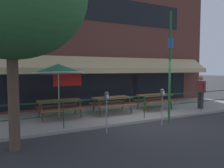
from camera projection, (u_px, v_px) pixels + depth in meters
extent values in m
plane|color=#2D2D30|center=(149.00, 122.00, 8.98)|extent=(120.00, 120.00, 0.00)
cube|color=gray|center=(124.00, 112.00, 10.75)|extent=(15.00, 4.00, 0.10)
cube|color=brown|center=(104.00, 40.00, 12.49)|extent=(15.00, 0.50, 7.66)
cube|color=black|center=(106.00, 9.00, 12.14)|extent=(10.50, 0.02, 1.40)
cube|color=black|center=(106.00, 84.00, 12.42)|extent=(12.00, 0.02, 2.30)
cube|color=red|center=(68.00, 79.00, 11.35)|extent=(1.50, 0.02, 0.70)
cube|color=tan|center=(111.00, 63.00, 11.87)|extent=(13.80, 0.92, 0.70)
cube|color=tan|center=(115.00, 71.00, 11.44)|extent=(13.80, 0.08, 0.28)
cylinder|color=#194723|center=(64.00, 115.00, 7.63)|extent=(0.04, 0.04, 0.95)
cylinder|color=#194723|center=(144.00, 107.00, 9.21)|extent=(0.04, 0.04, 0.95)
cylinder|color=#194723|center=(201.00, 101.00, 10.79)|extent=(0.04, 0.04, 0.95)
cube|color=#194723|center=(144.00, 96.00, 9.18)|extent=(13.80, 0.04, 0.04)
cube|color=#194723|center=(144.00, 107.00, 9.21)|extent=(13.80, 0.03, 0.03)
cube|color=brown|center=(60.00, 101.00, 9.22)|extent=(1.80, 0.80, 0.05)
cube|color=brown|center=(64.00, 110.00, 8.73)|extent=(1.80, 0.26, 0.04)
cube|color=brown|center=(57.00, 106.00, 9.76)|extent=(1.80, 0.26, 0.04)
cylinder|color=brown|center=(80.00, 109.00, 9.33)|extent=(0.07, 0.30, 0.73)
cylinder|color=brown|center=(76.00, 107.00, 9.90)|extent=(0.07, 0.30, 0.73)
cylinder|color=brown|center=(42.00, 112.00, 8.60)|extent=(0.07, 0.30, 0.73)
cylinder|color=brown|center=(39.00, 110.00, 9.17)|extent=(0.07, 0.30, 0.73)
cube|color=brown|center=(112.00, 98.00, 10.23)|extent=(1.80, 0.80, 0.05)
cube|color=brown|center=(118.00, 106.00, 9.73)|extent=(1.80, 0.26, 0.04)
cube|color=brown|center=(107.00, 102.00, 10.76)|extent=(1.80, 0.26, 0.04)
cylinder|color=brown|center=(130.00, 105.00, 10.34)|extent=(0.07, 0.30, 0.73)
cylinder|color=brown|center=(124.00, 103.00, 10.90)|extent=(0.07, 0.30, 0.73)
cylinder|color=brown|center=(100.00, 108.00, 9.60)|extent=(0.07, 0.30, 0.73)
cylinder|color=brown|center=(94.00, 106.00, 10.17)|extent=(0.07, 0.30, 0.73)
cube|color=brown|center=(155.00, 95.00, 11.28)|extent=(1.80, 0.80, 0.05)
cube|color=brown|center=(162.00, 102.00, 10.79)|extent=(1.80, 0.26, 0.04)
cube|color=brown|center=(148.00, 99.00, 11.82)|extent=(1.80, 0.26, 0.04)
cylinder|color=brown|center=(171.00, 102.00, 11.39)|extent=(0.07, 0.30, 0.73)
cylinder|color=brown|center=(162.00, 100.00, 11.96)|extent=(0.07, 0.30, 0.73)
cylinder|color=brown|center=(146.00, 104.00, 10.66)|extent=(0.07, 0.30, 0.73)
cylinder|color=brown|center=(138.00, 102.00, 11.22)|extent=(0.07, 0.30, 0.73)
cylinder|color=#B7B2A8|center=(59.00, 91.00, 9.35)|extent=(0.04, 0.04, 2.30)
cone|color=#1E6B47|center=(58.00, 69.00, 9.28)|extent=(2.10, 2.12, 0.52)
cylinder|color=white|center=(58.00, 73.00, 9.30)|extent=(2.14, 2.14, 0.16)
sphere|color=#B7B2A8|center=(58.00, 63.00, 9.27)|extent=(0.07, 0.07, 0.07)
cylinder|color=#333338|center=(199.00, 100.00, 11.60)|extent=(0.15, 0.15, 0.86)
cylinder|color=#333338|center=(202.00, 101.00, 11.42)|extent=(0.15, 0.15, 0.86)
cube|color=maroon|center=(201.00, 87.00, 11.46)|extent=(0.27, 0.42, 0.60)
cylinder|color=maroon|center=(197.00, 87.00, 11.70)|extent=(0.10, 0.10, 0.54)
cylinder|color=maroon|center=(205.00, 87.00, 11.22)|extent=(0.10, 0.10, 0.54)
sphere|color=#9E7051|center=(201.00, 78.00, 11.43)|extent=(0.22, 0.22, 0.22)
cylinder|color=gray|center=(107.00, 116.00, 7.39)|extent=(0.04, 0.04, 1.15)
cylinder|color=#4C4C51|center=(107.00, 97.00, 7.35)|extent=(0.15, 0.15, 0.20)
sphere|color=#4C4C51|center=(107.00, 94.00, 7.34)|extent=(0.14, 0.14, 0.14)
cube|color=silver|center=(108.00, 97.00, 7.27)|extent=(0.08, 0.01, 0.13)
cylinder|color=gray|center=(162.00, 110.00, 8.46)|extent=(0.04, 0.04, 1.15)
cylinder|color=#4C4C51|center=(162.00, 93.00, 8.41)|extent=(0.15, 0.15, 0.20)
sphere|color=#4C4C51|center=(162.00, 91.00, 8.41)|extent=(0.14, 0.14, 0.14)
cube|color=silver|center=(164.00, 93.00, 8.34)|extent=(0.08, 0.01, 0.13)
cylinder|color=#1E6033|center=(170.00, 68.00, 8.75)|extent=(0.09, 0.09, 4.46)
cube|color=blue|center=(171.00, 43.00, 8.66)|extent=(0.28, 0.02, 0.40)
cylinder|color=brown|center=(14.00, 98.00, 5.75)|extent=(0.28, 0.28, 2.82)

